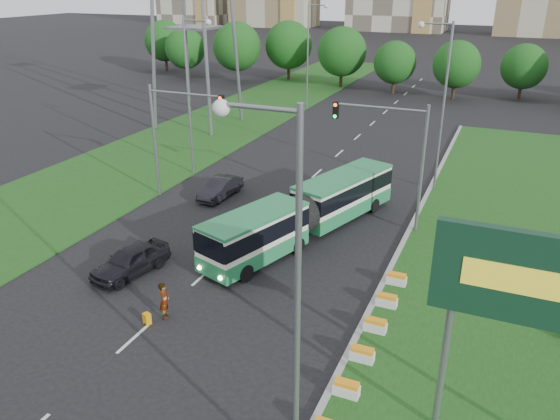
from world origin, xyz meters
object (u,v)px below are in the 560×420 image
at_px(traffic_mast_left, 173,125).
at_px(car_left_far, 220,188).
at_px(car_left_near, 130,260).
at_px(shopping_trolley, 147,319).
at_px(traffic_mast_median, 397,146).
at_px(articulated_bus, 303,211).
at_px(pedestrian, 164,301).
at_px(billboard, 535,291).

xyz_separation_m(traffic_mast_left, car_left_far, (2.71, 1.37, -4.65)).
xyz_separation_m(car_left_near, car_left_far, (-1.01, 11.61, -0.08)).
xyz_separation_m(traffic_mast_left, shopping_trolley, (7.29, -13.80, -5.08)).
bearing_deg(traffic_mast_median, articulated_bus, -145.96).
bearing_deg(car_left_far, articulated_bus, -21.20).
bearing_deg(car_left_far, car_left_near, -81.73).
height_order(car_left_near, pedestrian, pedestrian).
bearing_deg(traffic_mast_left, car_left_near, -70.09).
height_order(traffic_mast_left, pedestrian, traffic_mast_left).
xyz_separation_m(traffic_mast_left, pedestrian, (7.79, -13.04, -4.42)).
relative_size(traffic_mast_median, pedestrian, 4.31).
distance_m(articulated_bus, car_left_far, 8.57).
bearing_deg(traffic_mast_left, car_left_far, 26.77).
bearing_deg(pedestrian, car_left_near, 36.50).
distance_m(traffic_mast_left, articulated_bus, 11.33).
bearing_deg(pedestrian, articulated_bus, -32.89).
height_order(car_left_near, shopping_trolley, car_left_near).
bearing_deg(billboard, car_left_far, 140.59).
distance_m(articulated_bus, shopping_trolley, 12.12).
bearing_deg(car_left_far, traffic_mast_left, -149.91).
bearing_deg(articulated_bus, traffic_mast_median, 52.44).
bearing_deg(shopping_trolley, billboard, 16.36).
height_order(pedestrian, shopping_trolley, pedestrian).
distance_m(articulated_bus, car_left_near, 10.55).
xyz_separation_m(billboard, traffic_mast_left, (-22.63, 15.00, -0.81)).
bearing_deg(car_left_near, shopping_trolley, -32.64).
distance_m(pedestrian, shopping_trolley, 1.12).
relative_size(articulated_bus, pedestrian, 8.41).
bearing_deg(car_left_near, car_left_far, 107.08).
xyz_separation_m(billboard, articulated_bus, (-12.17, 12.83, -4.59)).
bearing_deg(pedestrian, traffic_mast_median, -46.77).
height_order(traffic_mast_median, traffic_mast_left, same).
xyz_separation_m(billboard, pedestrian, (-14.84, 1.96, -5.24)).
bearing_deg(pedestrian, shopping_trolley, 127.73).
relative_size(traffic_mast_median, traffic_mast_left, 1.00).
bearing_deg(car_left_near, billboard, -1.98).
bearing_deg(billboard, traffic_mast_median, 115.03).
bearing_deg(car_left_far, shopping_trolley, -69.86).
height_order(articulated_bus, car_left_far, articulated_bus).
bearing_deg(billboard, car_left_near, 165.89).
distance_m(billboard, pedestrian, 15.86).
xyz_separation_m(traffic_mast_median, pedestrian, (-7.37, -14.04, -4.42)).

